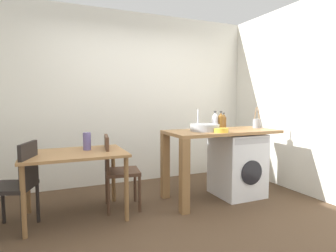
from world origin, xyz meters
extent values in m
plane|color=#4C3826|center=(0.00, 0.00, 0.00)|extent=(5.46, 5.46, 0.00)
cube|color=silver|center=(0.00, 1.75, 1.35)|extent=(4.60, 0.10, 2.70)
cube|color=silver|center=(2.15, 0.00, 1.35)|extent=(0.10, 3.80, 2.70)
cube|color=#9E7042|center=(-0.92, 0.59, 0.72)|extent=(1.10, 0.76, 0.03)
cylinder|color=brown|center=(-1.42, 0.26, 0.35)|extent=(0.05, 0.05, 0.71)
cylinder|color=brown|center=(-0.42, 0.26, 0.35)|extent=(0.05, 0.05, 0.71)
cylinder|color=brown|center=(-1.42, 0.92, 0.35)|extent=(0.05, 0.05, 0.71)
cylinder|color=brown|center=(-0.42, 0.92, 0.35)|extent=(0.05, 0.05, 0.71)
cube|color=black|center=(-1.54, 0.49, 0.45)|extent=(0.51, 0.51, 0.04)
cube|color=black|center=(-1.37, 0.43, 0.68)|extent=(0.16, 0.37, 0.45)
cylinder|color=black|center=(-1.65, 0.72, 0.23)|extent=(0.04, 0.04, 0.45)
cylinder|color=black|center=(-1.43, 0.26, 0.23)|extent=(0.04, 0.04, 0.45)
cylinder|color=black|center=(-1.31, 0.60, 0.23)|extent=(0.04, 0.04, 0.45)
cube|color=#4C3323|center=(-0.37, 0.64, 0.45)|extent=(0.45, 0.45, 0.04)
cube|color=#4C3323|center=(-0.55, 0.66, 0.68)|extent=(0.09, 0.38, 0.45)
cylinder|color=#4C3323|center=(-0.16, 0.79, 0.23)|extent=(0.04, 0.04, 0.45)
cylinder|color=#4C3323|center=(-0.21, 0.44, 0.23)|extent=(0.04, 0.04, 0.45)
cylinder|color=#4C3323|center=(-0.52, 0.84, 0.23)|extent=(0.04, 0.04, 0.45)
cylinder|color=#4C3323|center=(-0.57, 0.49, 0.23)|extent=(0.04, 0.04, 0.45)
cube|color=#9E7042|center=(0.95, 0.48, 0.90)|extent=(1.50, 0.68, 0.04)
cube|color=olive|center=(0.25, 0.19, 0.44)|extent=(0.10, 0.10, 0.88)
cube|color=olive|center=(0.25, 0.77, 0.44)|extent=(0.10, 0.10, 0.88)
cube|color=silver|center=(1.22, 0.48, 0.43)|extent=(0.60, 0.60, 0.86)
cylinder|color=black|center=(1.22, 0.18, 0.39)|extent=(0.32, 0.02, 0.32)
cube|color=#B2B2B7|center=(1.22, 0.18, 0.80)|extent=(0.54, 0.01, 0.08)
cylinder|color=#9EA0A5|center=(0.69, 0.48, 0.97)|extent=(0.38, 0.38, 0.09)
cylinder|color=#B2B2B7|center=(0.69, 0.66, 1.06)|extent=(0.02, 0.02, 0.28)
cylinder|color=silver|center=(0.93, 0.62, 1.01)|extent=(0.08, 0.08, 0.18)
cone|color=silver|center=(0.93, 0.62, 1.13)|extent=(0.07, 0.07, 0.05)
cylinder|color=#262626|center=(0.93, 0.62, 1.16)|extent=(0.03, 0.03, 0.02)
cylinder|color=brown|center=(1.01, 0.59, 1.01)|extent=(0.08, 0.08, 0.18)
cone|color=brown|center=(1.01, 0.59, 1.12)|extent=(0.08, 0.08, 0.05)
cylinder|color=#262626|center=(1.01, 0.59, 1.16)|extent=(0.03, 0.03, 0.02)
cylinder|color=brown|center=(1.13, 0.70, 1.00)|extent=(0.08, 0.08, 0.16)
cone|color=brown|center=(1.13, 0.70, 1.10)|extent=(0.07, 0.07, 0.04)
cylinder|color=#262626|center=(1.13, 0.70, 1.13)|extent=(0.03, 0.03, 0.02)
cylinder|color=gold|center=(0.80, 0.28, 0.95)|extent=(0.19, 0.19, 0.05)
cylinder|color=olive|center=(0.80, 0.28, 0.96)|extent=(0.15, 0.15, 0.03)
cylinder|color=gray|center=(1.58, 0.53, 0.99)|extent=(0.11, 0.11, 0.13)
cylinder|color=#99724C|center=(1.57, 0.54, 1.13)|extent=(0.01, 0.04, 0.18)
cylinder|color=#99724C|center=(1.60, 0.52, 1.13)|extent=(0.01, 0.05, 0.18)
cylinder|color=slate|center=(-0.77, 0.69, 0.84)|extent=(0.09, 0.09, 0.20)
cube|color=#B2B2B7|center=(0.90, 0.38, 0.92)|extent=(0.15, 0.06, 0.01)
cube|color=#262628|center=(0.90, 0.38, 0.92)|extent=(0.15, 0.06, 0.01)
camera|label=1|loc=(-1.17, -2.63, 1.31)|focal=29.80mm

